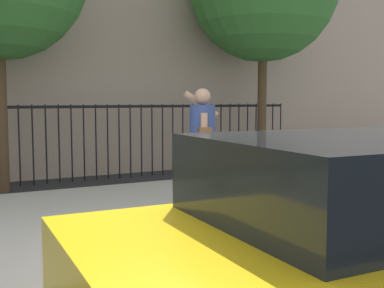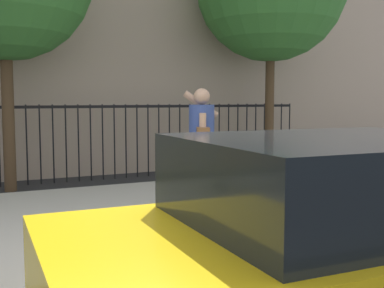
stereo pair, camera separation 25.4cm
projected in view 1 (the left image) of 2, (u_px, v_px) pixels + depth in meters
ground_plane at (161, 284)px, 4.39m from camera, size 60.00×60.00×0.00m
sidewalk at (93, 222)px, 6.32m from camera, size 28.00×4.40×0.15m
iron_fence at (39, 134)px, 9.49m from camera, size 12.03×0.04×1.60m
taxi_yellow at (375, 245)px, 3.25m from camera, size 4.26×1.97×1.45m
pedestrian_on_phone at (203, 141)px, 6.41m from camera, size 0.55×0.72×1.69m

